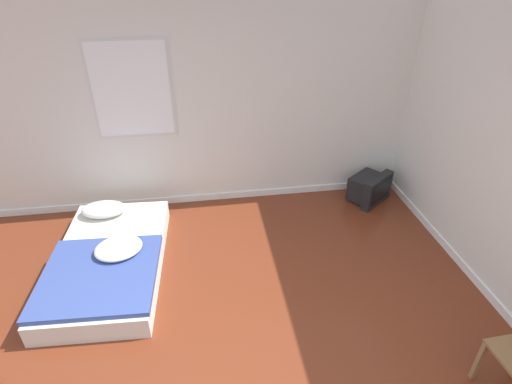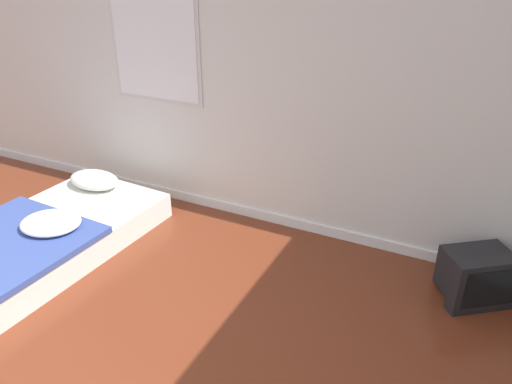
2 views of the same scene
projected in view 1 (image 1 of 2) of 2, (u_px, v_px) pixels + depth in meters
name	position (u px, v px, depth m)	size (l,w,h in m)	color
wall_back	(201.00, 109.00, 4.83)	(7.69, 0.08, 2.60)	silver
mattress_bed	(109.00, 259.00, 4.22)	(1.18, 1.96, 0.37)	silver
crt_tv	(370.00, 188.00, 5.38)	(0.65, 0.62, 0.40)	black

